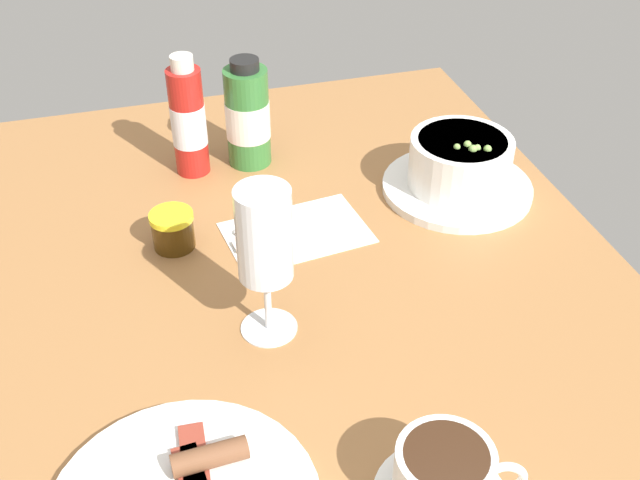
{
  "coord_description": "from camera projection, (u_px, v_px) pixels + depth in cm",
  "views": [
    {
      "loc": [
        -67.28,
        15.81,
        60.78
      ],
      "look_at": [
        3.77,
        -4.45,
        5.17
      ],
      "focal_mm": 43.87,
      "sensor_mm": 36.0,
      "label": 1
    }
  ],
  "objects": [
    {
      "name": "coffee_cup",
      "position": [
        444.0,
        477.0,
        0.68
      ],
      "size": [
        12.14,
        12.93,
        6.36
      ],
      "color": "white",
      "rests_on": "ground_plane"
    },
    {
      "name": "wine_glass",
      "position": [
        265.0,
        241.0,
        0.8
      ],
      "size": [
        6.39,
        6.39,
        18.49
      ],
      "color": "white",
      "rests_on": "ground_plane"
    },
    {
      "name": "sauce_bottle_green",
      "position": [
        248.0,
        116.0,
        1.12
      ],
      "size": [
        6.44,
        6.44,
        16.24
      ],
      "color": "#337233",
      "rests_on": "ground_plane"
    },
    {
      "name": "ground_plane",
      "position": [
        293.0,
        309.0,
        0.93
      ],
      "size": [
        110.0,
        84.0,
        3.0
      ],
      "primitive_type": "cube",
      "color": "#9E6B3D"
    },
    {
      "name": "jam_jar",
      "position": [
        173.0,
        230.0,
        0.99
      ],
      "size": [
        5.55,
        5.55,
        4.98
      ],
      "color": "#472E0C",
      "rests_on": "ground_plane"
    },
    {
      "name": "sauce_bottle_red",
      "position": [
        188.0,
        121.0,
        1.1
      ],
      "size": [
        4.95,
        4.95,
        17.89
      ],
      "color": "#B21E19",
      "rests_on": "ground_plane"
    },
    {
      "name": "porridge_bowl",
      "position": [
        460.0,
        167.0,
        1.08
      ],
      "size": [
        20.98,
        20.98,
        8.99
      ],
      "color": "white",
      "rests_on": "ground_plane"
    },
    {
      "name": "cutlery_setting",
      "position": [
        293.0,
        232.0,
        1.02
      ],
      "size": [
        14.16,
        19.55,
        0.9
      ],
      "color": "white",
      "rests_on": "ground_plane"
    }
  ]
}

